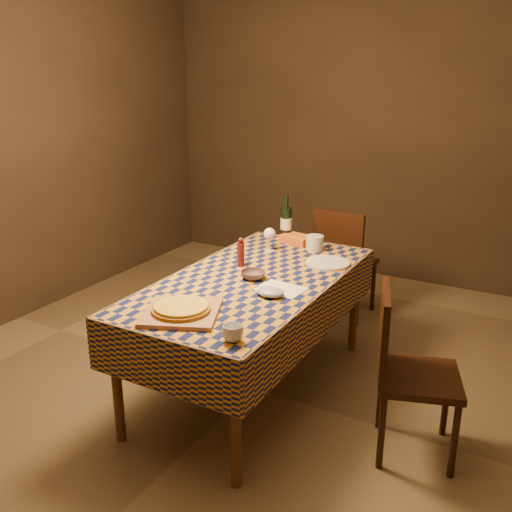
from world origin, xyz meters
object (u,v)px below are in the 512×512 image
object	(u,v)px
bowl	(253,275)
chair_far	(343,258)
cutting_board	(182,312)
white_plate	(328,263)
pizza	(181,308)
chair_right	(404,364)
wine_bottle	(286,223)
dining_table	(252,290)

from	to	relation	value
bowl	chair_far	size ratio (longest dim) A/B	0.16
cutting_board	white_plate	distance (m)	1.17
white_plate	pizza	bearing A→B (deg)	-108.00
pizza	chair_right	distance (m)	1.20
pizza	white_plate	xyz separation A→B (m)	(0.36, 1.12, -0.03)
chair_right	wine_bottle	bearing A→B (deg)	139.83
cutting_board	chair_far	world-z (taller)	chair_far
pizza	chair_right	bearing A→B (deg)	25.22
bowl	wine_bottle	world-z (taller)	wine_bottle
pizza	wine_bottle	xyz separation A→B (m)	(-0.13, 1.50, 0.09)
cutting_board	wine_bottle	world-z (taller)	wine_bottle
cutting_board	wine_bottle	bearing A→B (deg)	95.12
wine_bottle	bowl	bearing A→B (deg)	-76.90
white_plate	chair_far	size ratio (longest dim) A/B	0.31
cutting_board	pizza	xyz separation A→B (m)	(0.00, -0.00, 0.03)
bowl	wine_bottle	xyz separation A→B (m)	(-0.20, 0.86, 0.10)
chair_far	white_plate	bearing A→B (deg)	-76.13
white_plate	chair_right	bearing A→B (deg)	-41.71
pizza	chair_right	world-z (taller)	chair_right
pizza	dining_table	bearing A→B (deg)	84.83
wine_bottle	white_plate	bearing A→B (deg)	-37.88
cutting_board	white_plate	bearing A→B (deg)	72.00
cutting_board	white_plate	xyz separation A→B (m)	(0.36, 1.12, -0.00)
white_plate	bowl	bearing A→B (deg)	-122.37
dining_table	chair_right	xyz separation A→B (m)	(1.00, -0.15, -0.17)
cutting_board	white_plate	world-z (taller)	cutting_board
dining_table	wine_bottle	world-z (taller)	wine_bottle
white_plate	wine_bottle	bearing A→B (deg)	142.12
bowl	chair_far	world-z (taller)	chair_far
cutting_board	pizza	size ratio (longest dim) A/B	0.93
cutting_board	bowl	world-z (taller)	bowl
dining_table	pizza	bearing A→B (deg)	-95.17
cutting_board	chair_right	xyz separation A→B (m)	(1.06, 0.50, -0.26)
cutting_board	pizza	distance (m)	0.03
dining_table	white_plate	xyz separation A→B (m)	(0.30, 0.47, 0.08)
chair_far	chair_right	xyz separation A→B (m)	(0.91, -1.49, 0.00)
pizza	white_plate	bearing A→B (deg)	72.00
cutting_board	bowl	bearing A→B (deg)	84.28
pizza	wine_bottle	distance (m)	1.51
pizza	chair_far	bearing A→B (deg)	85.74
wine_bottle	chair_far	world-z (taller)	wine_bottle
dining_table	bowl	bearing A→B (deg)	6.13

